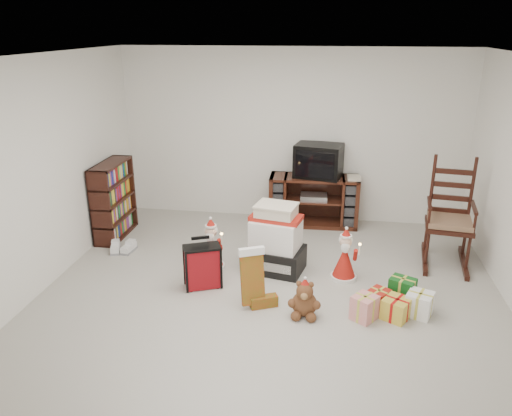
{
  "coord_description": "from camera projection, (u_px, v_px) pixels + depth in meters",
  "views": [
    {
      "loc": [
        0.58,
        -4.66,
        2.77
      ],
      "look_at": [
        -0.23,
        0.6,
        0.81
      ],
      "focal_mm": 35.0,
      "sensor_mm": 36.0,
      "label": 1
    }
  ],
  "objects": [
    {
      "name": "room",
      "position": [
        270.0,
        189.0,
        4.93
      ],
      "size": [
        5.01,
        5.01,
        2.51
      ],
      "color": "#A5A097",
      "rests_on": "ground"
    },
    {
      "name": "teddy_bear",
      "position": [
        304.0,
        301.0,
        5.01
      ],
      "size": [
        0.26,
        0.23,
        0.38
      ],
      "color": "brown",
      "rests_on": "floor"
    },
    {
      "name": "crt_television",
      "position": [
        319.0,
        161.0,
        7.06
      ],
      "size": [
        0.72,
        0.58,
        0.47
      ],
      "rotation": [
        0.0,
        0.0,
        -0.2
      ],
      "color": "black",
      "rests_on": "tv_stand"
    },
    {
      "name": "santa_figurine",
      "position": [
        345.0,
        259.0,
        5.72
      ],
      "size": [
        0.31,
        0.29,
        0.63
      ],
      "color": "#A41911",
      "rests_on": "floor"
    },
    {
      "name": "rocking_chair",
      "position": [
        447.0,
        226.0,
        6.09
      ],
      "size": [
        0.65,
        0.96,
        1.35
      ],
      "rotation": [
        0.0,
        0.0,
        -0.13
      ],
      "color": "black",
      "rests_on": "floor"
    },
    {
      "name": "tv_stand",
      "position": [
        314.0,
        201.0,
        7.26
      ],
      "size": [
        1.29,
        0.5,
        0.73
      ],
      "rotation": [
        0.0,
        0.0,
        0.04
      ],
      "color": "#402012",
      "rests_on": "floor"
    },
    {
      "name": "gift_pile",
      "position": [
        276.0,
        243.0,
        5.88
      ],
      "size": [
        0.73,
        0.59,
        0.82
      ],
      "rotation": [
        0.0,
        0.0,
        -0.2
      ],
      "color": "black",
      "rests_on": "floor"
    },
    {
      "name": "gift_cluster",
      "position": [
        395.0,
        302.0,
        5.07
      ],
      "size": [
        0.69,
        0.78,
        0.23
      ],
      "color": "#AC1E13",
      "rests_on": "floor"
    },
    {
      "name": "red_suitcase",
      "position": [
        203.0,
        266.0,
        5.53
      ],
      "size": [
        0.43,
        0.34,
        0.58
      ],
      "rotation": [
        0.0,
        0.0,
        0.41
      ],
      "color": "maroon",
      "rests_on": "floor"
    },
    {
      "name": "mrs_claus_figurine",
      "position": [
        212.0,
        249.0,
        5.97
      ],
      "size": [
        0.31,
        0.3,
        0.64
      ],
      "color": "#A41911",
      "rests_on": "floor"
    },
    {
      "name": "stocking",
      "position": [
        252.0,
        278.0,
        5.11
      ],
      "size": [
        0.34,
        0.25,
        0.67
      ],
      "primitive_type": null,
      "rotation": [
        0.0,
        0.0,
        0.43
      ],
      "color": "#0D751A",
      "rests_on": "floor"
    },
    {
      "name": "sneaker_pair",
      "position": [
        122.0,
        248.0,
        6.47
      ],
      "size": [
        0.34,
        0.29,
        0.1
      ],
      "rotation": [
        0.0,
        0.0,
        0.15
      ],
      "color": "silver",
      "rests_on": "floor"
    },
    {
      "name": "bookshelf",
      "position": [
        114.0,
        201.0,
        6.82
      ],
      "size": [
        0.29,
        0.86,
        1.05
      ],
      "color": "black",
      "rests_on": "floor"
    }
  ]
}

